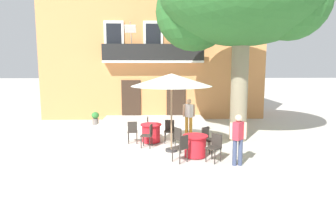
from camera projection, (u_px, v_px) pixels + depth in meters
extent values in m
plane|color=beige|center=(153.00, 142.00, 11.86)|extent=(120.00, 120.00, 0.00)
cube|color=#CC844C|center=(154.00, 56.00, 18.27)|extent=(13.00, 4.00, 7.50)
cube|color=#332319|center=(131.00, 100.00, 16.57)|extent=(1.10, 0.08, 2.30)
cube|color=#332319|center=(176.00, 100.00, 16.66)|extent=(1.10, 0.08, 2.30)
cube|color=silver|center=(114.00, 38.00, 16.06)|extent=(1.10, 0.08, 1.90)
cube|color=black|center=(114.00, 38.00, 16.03)|extent=(0.84, 0.04, 1.60)
cube|color=silver|center=(153.00, 38.00, 16.13)|extent=(1.10, 0.08, 1.90)
cube|color=black|center=(153.00, 38.00, 16.10)|extent=(0.84, 0.04, 1.60)
cube|color=silver|center=(192.00, 38.00, 16.20)|extent=(1.10, 0.08, 1.90)
cube|color=black|center=(192.00, 38.00, 16.17)|extent=(0.84, 0.04, 1.60)
cube|color=silver|center=(153.00, 62.00, 16.03)|extent=(5.60, 0.65, 0.12)
cube|color=black|center=(153.00, 52.00, 15.66)|extent=(5.60, 0.06, 0.90)
cylinder|color=#B2B2B7|center=(131.00, 35.00, 15.62)|extent=(0.04, 0.95, 1.33)
cube|color=white|center=(130.00, 29.00, 15.13)|extent=(0.60, 0.29, 0.38)
cylinder|color=#B2B2B7|center=(175.00, 36.00, 15.70)|extent=(0.04, 0.95, 1.33)
cube|color=yellow|center=(176.00, 29.00, 15.21)|extent=(0.60, 0.29, 0.38)
cylinder|color=#995638|center=(112.00, 58.00, 15.95)|extent=(0.24, 0.24, 0.23)
ellipsoid|color=#4C8E38|center=(112.00, 53.00, 15.91)|extent=(0.32, 0.32, 0.42)
cylinder|color=#47423D|center=(153.00, 58.00, 16.02)|extent=(0.34, 0.34, 0.34)
ellipsoid|color=#2D7533|center=(153.00, 52.00, 15.98)|extent=(0.44, 0.44, 0.26)
cylinder|color=slate|center=(194.00, 58.00, 16.10)|extent=(0.27, 0.27, 0.34)
ellipsoid|color=#4C8E38|center=(194.00, 52.00, 16.06)|extent=(0.35, 0.35, 0.27)
cube|color=navy|center=(239.00, 48.00, 16.35)|extent=(0.60, 0.06, 2.80)
cube|color=silver|center=(153.00, 122.00, 15.40)|extent=(5.48, 2.80, 0.25)
cylinder|color=#7F755B|center=(239.00, 92.00, 11.87)|extent=(0.70, 0.70, 4.06)
sphere|color=#286028|center=(194.00, 12.00, 12.16)|extent=(3.29, 3.29, 3.29)
sphere|color=#286028|center=(290.00, 1.00, 10.80)|extent=(2.96, 2.96, 2.96)
cylinder|color=red|center=(151.00, 133.00, 11.74)|extent=(0.74, 0.74, 0.68)
cylinder|color=red|center=(151.00, 125.00, 11.68)|extent=(0.86, 0.86, 0.04)
cylinder|color=#2D2823|center=(151.00, 142.00, 11.78)|extent=(0.44, 0.44, 0.03)
cylinder|color=#2D2823|center=(156.00, 132.00, 12.67)|extent=(0.04, 0.04, 0.45)
cylinder|color=#2D2823|center=(156.00, 134.00, 12.33)|extent=(0.04, 0.04, 0.45)
cylinder|color=#2D2823|center=(148.00, 132.00, 12.66)|extent=(0.04, 0.04, 0.45)
cylinder|color=#2D2823|center=(148.00, 134.00, 12.33)|extent=(0.04, 0.04, 0.45)
cube|color=#2D2823|center=(152.00, 127.00, 12.46)|extent=(0.41, 0.41, 0.04)
cube|color=#2D2823|center=(148.00, 122.00, 12.43)|extent=(0.05, 0.38, 0.42)
cylinder|color=#2D2823|center=(129.00, 136.00, 11.83)|extent=(0.04, 0.04, 0.45)
cylinder|color=#2D2823|center=(137.00, 136.00, 11.86)|extent=(0.04, 0.04, 0.45)
cylinder|color=#2D2823|center=(128.00, 139.00, 11.50)|extent=(0.04, 0.04, 0.45)
cylinder|color=#2D2823|center=(137.00, 138.00, 11.53)|extent=(0.04, 0.04, 0.45)
cube|color=#2D2823|center=(133.00, 131.00, 11.65)|extent=(0.43, 0.43, 0.04)
cube|color=#2D2823|center=(132.00, 127.00, 11.44)|extent=(0.38, 0.07, 0.42)
cylinder|color=#2D2823|center=(141.00, 143.00, 10.89)|extent=(0.04, 0.04, 0.45)
cylinder|color=#2D2823|center=(143.00, 140.00, 11.22)|extent=(0.04, 0.04, 0.45)
cylinder|color=#2D2823|center=(150.00, 143.00, 10.83)|extent=(0.04, 0.04, 0.45)
cylinder|color=#2D2823|center=(152.00, 141.00, 11.16)|extent=(0.04, 0.04, 0.45)
cube|color=#2D2823|center=(147.00, 135.00, 10.99)|extent=(0.47, 0.47, 0.04)
cube|color=#2D2823|center=(151.00, 130.00, 10.93)|extent=(0.12, 0.38, 0.42)
cylinder|color=#2D2823|center=(173.00, 138.00, 11.51)|extent=(0.04, 0.04, 0.45)
cylinder|color=#2D2823|center=(165.00, 138.00, 11.54)|extent=(0.04, 0.04, 0.45)
cylinder|color=#2D2823|center=(174.00, 136.00, 11.85)|extent=(0.04, 0.04, 0.45)
cylinder|color=#2D2823|center=(166.00, 136.00, 11.87)|extent=(0.04, 0.04, 0.45)
cube|color=#2D2823|center=(169.00, 131.00, 11.66)|extent=(0.44, 0.44, 0.04)
cube|color=#2D2823|center=(170.00, 125.00, 11.81)|extent=(0.38, 0.08, 0.42)
cylinder|color=red|center=(195.00, 146.00, 9.85)|extent=(0.74, 0.74, 0.68)
cylinder|color=red|center=(195.00, 136.00, 9.80)|extent=(0.86, 0.86, 0.04)
cylinder|color=#2D2823|center=(195.00, 156.00, 9.90)|extent=(0.44, 0.44, 0.03)
cylinder|color=#2D2823|center=(172.00, 155.00, 9.38)|extent=(0.04, 0.04, 0.45)
cylinder|color=#2D2823|center=(180.00, 153.00, 9.61)|extent=(0.04, 0.04, 0.45)
cylinder|color=#2D2823|center=(180.00, 157.00, 9.13)|extent=(0.04, 0.04, 0.45)
cylinder|color=#2D2823|center=(187.00, 155.00, 9.36)|extent=(0.04, 0.04, 0.45)
cube|color=#2D2823|center=(180.00, 148.00, 9.34)|extent=(0.56, 0.56, 0.04)
cube|color=#2D2823|center=(184.00, 142.00, 9.17)|extent=(0.31, 0.28, 0.42)
cylinder|color=#2D2823|center=(215.00, 157.00, 9.13)|extent=(0.04, 0.04, 0.45)
cylinder|color=#2D2823|center=(206.00, 155.00, 9.36)|extent=(0.04, 0.04, 0.45)
cylinder|color=#2D2823|center=(221.00, 155.00, 9.37)|extent=(0.04, 0.04, 0.45)
cylinder|color=#2D2823|center=(212.00, 153.00, 9.60)|extent=(0.04, 0.04, 0.45)
cube|color=#2D2823|center=(213.00, 148.00, 9.33)|extent=(0.57, 0.57, 0.04)
cube|color=#2D2823|center=(217.00, 140.00, 9.43)|extent=(0.30, 0.30, 0.42)
cylinder|color=#2D2823|center=(216.00, 146.00, 10.37)|extent=(0.04, 0.04, 0.45)
cylinder|color=#2D2823|center=(210.00, 148.00, 10.14)|extent=(0.04, 0.04, 0.45)
cylinder|color=#2D2823|center=(208.00, 145.00, 10.62)|extent=(0.04, 0.04, 0.45)
cylinder|color=#2D2823|center=(202.00, 146.00, 10.39)|extent=(0.04, 0.04, 0.45)
cube|color=#2D2823|center=(209.00, 140.00, 10.35)|extent=(0.56, 0.56, 0.04)
cube|color=#2D2823|center=(205.00, 133.00, 10.44)|extent=(0.31, 0.28, 0.42)
cylinder|color=#2D2823|center=(182.00, 144.00, 10.71)|extent=(0.04, 0.04, 0.45)
cylinder|color=#2D2823|center=(188.00, 146.00, 10.44)|extent=(0.04, 0.04, 0.45)
cylinder|color=#2D2823|center=(175.00, 145.00, 10.52)|extent=(0.04, 0.04, 0.45)
cylinder|color=#2D2823|center=(181.00, 147.00, 10.24)|extent=(0.04, 0.04, 0.45)
cube|color=#2D2823|center=(182.00, 139.00, 10.44)|extent=(0.55, 0.55, 0.04)
cube|color=#2D2823|center=(178.00, 134.00, 10.31)|extent=(0.24, 0.34, 0.42)
cylinder|color=#997A56|center=(171.00, 117.00, 10.40)|extent=(0.06, 0.06, 2.55)
cylinder|color=#333333|center=(171.00, 150.00, 10.57)|extent=(0.44, 0.44, 0.08)
cone|color=white|center=(172.00, 80.00, 10.22)|extent=(2.90, 2.90, 0.45)
cylinder|color=slate|center=(96.00, 122.00, 15.30)|extent=(0.31, 0.31, 0.33)
ellipsoid|color=#2D7533|center=(95.00, 115.00, 15.25)|extent=(0.41, 0.41, 0.36)
cylinder|color=gold|center=(187.00, 127.00, 12.51)|extent=(0.14, 0.14, 0.91)
cylinder|color=gold|center=(191.00, 127.00, 12.51)|extent=(0.14, 0.14, 0.91)
cube|color=white|center=(189.00, 111.00, 12.41)|extent=(0.37, 0.40, 0.56)
sphere|color=tan|center=(189.00, 101.00, 12.36)|extent=(0.22, 0.22, 0.22)
cylinder|color=tan|center=(184.00, 111.00, 12.40)|extent=(0.09, 0.09, 0.52)
cylinder|color=tan|center=(194.00, 111.00, 12.42)|extent=(0.09, 0.09, 0.52)
cylinder|color=#384260|center=(235.00, 152.00, 9.01)|extent=(0.14, 0.14, 0.84)
cylinder|color=#384260|center=(240.00, 152.00, 9.01)|extent=(0.14, 0.14, 0.84)
cube|color=#B72D3D|center=(238.00, 131.00, 8.91)|extent=(0.40, 0.39, 0.56)
sphere|color=beige|center=(239.00, 118.00, 8.86)|extent=(0.22, 0.22, 0.22)
cylinder|color=beige|center=(231.00, 131.00, 8.91)|extent=(0.09, 0.09, 0.52)
cylinder|color=beige|center=(245.00, 131.00, 8.92)|extent=(0.09, 0.09, 0.52)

